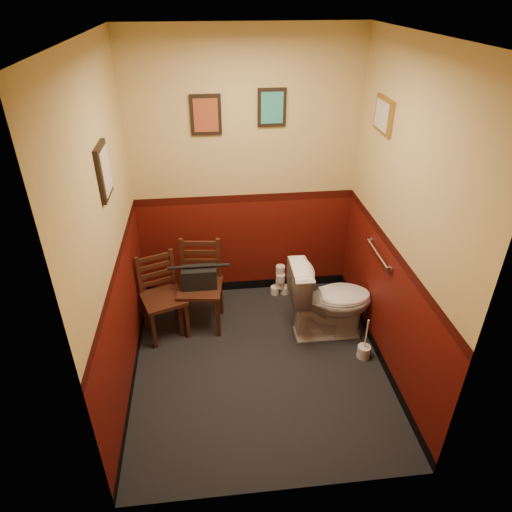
{
  "coord_description": "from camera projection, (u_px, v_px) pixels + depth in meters",
  "views": [
    {
      "loc": [
        -0.37,
        -3.01,
        2.98
      ],
      "look_at": [
        0.0,
        0.25,
        1.0
      ],
      "focal_mm": 32.0,
      "sensor_mm": 36.0,
      "label": 1
    }
  ],
  "objects": [
    {
      "name": "grab_bar",
      "position": [
        378.0,
        254.0,
        3.96
      ],
      "size": [
        0.05,
        0.56,
        0.06
      ],
      "color": "silver",
      "rests_on": "wall_right"
    },
    {
      "name": "chair_left",
      "position": [
        162.0,
        296.0,
        4.34
      ],
      "size": [
        0.49,
        0.49,
        0.82
      ],
      "rotation": [
        0.0,
        0.0,
        0.35
      ],
      "color": "#3E1D12",
      "rests_on": "floor"
    },
    {
      "name": "tp_stack",
      "position": [
        280.0,
        282.0,
        5.0
      ],
      "size": [
        0.2,
        0.12,
        0.36
      ],
      "color": "silver",
      "rests_on": "floor"
    },
    {
      "name": "toilet",
      "position": [
        330.0,
        300.0,
        4.32
      ],
      "size": [
        0.8,
        0.45,
        0.78
      ],
      "primitive_type": "imported",
      "rotation": [
        0.0,
        0.0,
        1.57
      ],
      "color": "white",
      "rests_on": "floor"
    },
    {
      "name": "handbag",
      "position": [
        199.0,
        277.0,
        4.34
      ],
      "size": [
        0.33,
        0.17,
        0.24
      ],
      "rotation": [
        0.0,
        0.0,
        -0.0
      ],
      "color": "black",
      "rests_on": "chair_right"
    },
    {
      "name": "framed_print_back_b",
      "position": [
        272.0,
        107.0,
        4.13
      ],
      "size": [
        0.26,
        0.04,
        0.34
      ],
      "color": "black",
      "rests_on": "wall_back"
    },
    {
      "name": "framed_print_back_a",
      "position": [
        206.0,
        115.0,
        4.1
      ],
      "size": [
        0.28,
        0.04,
        0.36
      ],
      "color": "black",
      "rests_on": "wall_back"
    },
    {
      "name": "wall_left",
      "position": [
        111.0,
        241.0,
        3.33
      ],
      "size": [
        0.0,
        2.4,
        2.7
      ],
      "primitive_type": "cube",
      "rotation": [
        1.57,
        0.0,
        1.57
      ],
      "color": "#4E0E09",
      "rests_on": "ground"
    },
    {
      "name": "toilet_brush",
      "position": [
        364.0,
        351.0,
        4.19
      ],
      "size": [
        0.12,
        0.12,
        0.43
      ],
      "color": "silver",
      "rests_on": "floor"
    },
    {
      "name": "chair_right",
      "position": [
        201.0,
        285.0,
        4.43
      ],
      "size": [
        0.46,
        0.46,
        0.88
      ],
      "rotation": [
        0.0,
        0.0,
        -0.12
      ],
      "color": "#3E1D12",
      "rests_on": "floor"
    },
    {
      "name": "floor",
      "position": [
        259.0,
        364.0,
        4.13
      ],
      "size": [
        2.2,
        2.4,
        0.0
      ],
      "primitive_type": "cube",
      "color": "black",
      "rests_on": "ground"
    },
    {
      "name": "framed_print_right",
      "position": [
        383.0,
        115.0,
        3.69
      ],
      "size": [
        0.04,
        0.34,
        0.28
      ],
      "color": "olive",
      "rests_on": "wall_right"
    },
    {
      "name": "framed_print_left",
      "position": [
        104.0,
        171.0,
        3.16
      ],
      "size": [
        0.04,
        0.3,
        0.38
      ],
      "color": "black",
      "rests_on": "wall_left"
    },
    {
      "name": "wall_back",
      "position": [
        245.0,
        176.0,
        4.46
      ],
      "size": [
        2.2,
        0.0,
        2.7
      ],
      "primitive_type": "cube",
      "rotation": [
        1.57,
        0.0,
        0.0
      ],
      "color": "#4E0E09",
      "rests_on": "ground"
    },
    {
      "name": "wall_front",
      "position": [
        287.0,
        340.0,
        2.42
      ],
      "size": [
        2.2,
        0.0,
        2.7
      ],
      "primitive_type": "cube",
      "rotation": [
        -1.57,
        0.0,
        0.0
      ],
      "color": "#4E0E09",
      "rests_on": "ground"
    },
    {
      "name": "ceiling",
      "position": [
        261.0,
        36.0,
        2.74
      ],
      "size": [
        2.2,
        2.4,
        0.0
      ],
      "primitive_type": "cube",
      "rotation": [
        3.14,
        0.0,
        0.0
      ],
      "color": "silver",
      "rests_on": "ground"
    },
    {
      "name": "wall_right",
      "position": [
        400.0,
        226.0,
        3.54
      ],
      "size": [
        0.0,
        2.4,
        2.7
      ],
      "primitive_type": "cube",
      "rotation": [
        1.57,
        0.0,
        -1.57
      ],
      "color": "#4E0E09",
      "rests_on": "ground"
    }
  ]
}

